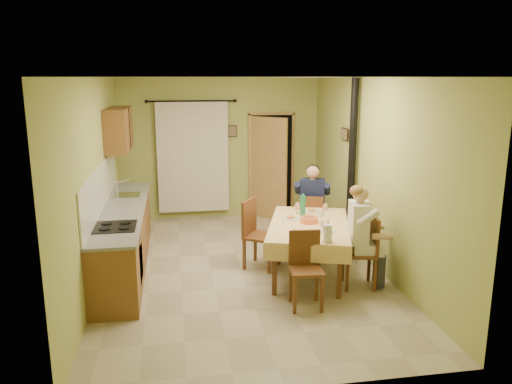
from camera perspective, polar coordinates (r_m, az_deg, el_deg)
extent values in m
cube|color=tan|center=(7.55, -1.77, -8.78)|extent=(4.00, 6.00, 0.01)
cube|color=#A6AF59|center=(10.09, -4.14, 4.98)|extent=(4.00, 0.04, 2.80)
cube|color=#A6AF59|center=(4.29, 3.56, -6.04)|extent=(4.00, 0.04, 2.80)
cube|color=#A6AF59|center=(7.17, -17.89, 1.10)|extent=(0.04, 6.00, 2.80)
cube|color=#A6AF59|center=(7.67, 13.14, 2.14)|extent=(0.04, 6.00, 2.80)
cube|color=white|center=(7.01, -1.93, 12.99)|extent=(4.00, 6.00, 0.04)
cube|color=brown|center=(7.76, -14.79, -5.16)|extent=(0.60, 3.60, 0.88)
cube|color=gray|center=(7.63, -14.99, -1.87)|extent=(0.64, 3.64, 0.04)
cube|color=white|center=(7.59, -17.27, 0.46)|extent=(0.02, 3.60, 0.66)
cube|color=silver|center=(8.40, -14.51, -0.39)|extent=(0.42, 0.42, 0.03)
cube|color=black|center=(6.67, -15.77, -3.84)|extent=(0.52, 0.56, 0.02)
cube|color=black|center=(6.79, -13.02, -7.60)|extent=(0.01, 0.55, 0.55)
cube|color=brown|center=(8.74, -15.41, 6.95)|extent=(0.35, 1.40, 0.70)
cylinder|color=black|center=(9.85, -7.40, 10.26)|extent=(1.70, 0.04, 0.04)
cube|color=silver|center=(9.98, -7.22, 3.95)|extent=(1.40, 0.06, 2.20)
cube|color=black|center=(10.28, 1.75, 3.07)|extent=(0.84, 0.03, 2.06)
cube|color=#AF8449|center=(10.19, -0.72, 2.99)|extent=(0.06, 0.06, 2.12)
cube|color=#AF8449|center=(10.37, 4.21, 3.12)|extent=(0.06, 0.06, 2.12)
cube|color=#AF8449|center=(10.14, 1.80, 8.97)|extent=(0.96, 0.06, 0.06)
cube|color=#AF8449|center=(9.98, 1.47, 2.71)|extent=(0.64, 0.58, 2.04)
cube|color=#EBC27B|center=(7.18, 6.09, -3.75)|extent=(1.58, 2.08, 0.04)
cube|color=#EBC27B|center=(6.34, 5.85, -7.09)|extent=(1.05, 0.33, 0.22)
cube|color=#EBC27B|center=(8.09, 6.23, -2.64)|extent=(1.05, 0.33, 0.22)
cube|color=#EBC27B|center=(7.24, 1.71, -4.45)|extent=(0.55, 1.77, 0.22)
cube|color=#EBC27B|center=(7.22, 10.44, -4.71)|extent=(0.55, 1.77, 0.22)
cylinder|color=white|center=(7.76, 6.40, -2.25)|extent=(0.25, 0.25, 0.02)
ellipsoid|color=#CC7233|center=(7.76, 6.40, -2.10)|extent=(0.12, 0.12, 0.05)
cylinder|color=white|center=(6.59, 6.14, -5.02)|extent=(0.25, 0.25, 0.02)
ellipsoid|color=#CC7233|center=(6.59, 6.14, -4.85)|extent=(0.12, 0.12, 0.05)
cylinder|color=white|center=(6.86, 8.04, -4.36)|extent=(0.25, 0.25, 0.02)
ellipsoid|color=#CC7233|center=(6.85, 8.05, -4.20)|extent=(0.12, 0.12, 0.05)
cylinder|color=white|center=(7.36, 3.99, -3.05)|extent=(0.25, 0.25, 0.02)
ellipsoid|color=#CC7233|center=(7.36, 4.00, -2.89)|extent=(0.12, 0.12, 0.05)
cylinder|color=#FF7E45|center=(7.21, 6.11, -3.18)|extent=(0.26, 0.26, 0.08)
cylinder|color=white|center=(6.65, 5.97, -4.87)|extent=(0.28, 0.28, 0.02)
cube|color=tan|center=(6.64, 5.85, -4.68)|extent=(0.06, 0.04, 0.03)
cube|color=tan|center=(6.65, 6.49, -4.69)|extent=(0.07, 0.06, 0.03)
cube|color=tan|center=(6.65, 5.93, -4.67)|extent=(0.06, 0.07, 0.03)
cube|color=tan|center=(6.64, 6.24, -4.69)|extent=(0.05, 0.06, 0.03)
cylinder|color=silver|center=(7.00, 7.59, -3.64)|extent=(0.07, 0.07, 0.10)
cylinder|color=silver|center=(7.53, 7.39, -2.44)|extent=(0.07, 0.07, 0.10)
cylinder|color=white|center=(6.37, 8.19, -4.67)|extent=(0.11, 0.11, 0.22)
cylinder|color=silver|center=(6.36, 8.20, -4.41)|extent=(0.02, 0.02, 0.30)
cube|color=#5B3318|center=(8.31, 6.37, -3.31)|extent=(0.48, 0.48, 0.04)
cube|color=#5B3318|center=(8.08, 6.34, -2.03)|extent=(0.37, 0.16, 0.43)
cube|color=#5B3318|center=(6.23, 5.79, -8.94)|extent=(0.42, 0.42, 0.04)
cube|color=#5B3318|center=(6.30, 5.55, -6.29)|extent=(0.39, 0.07, 0.45)
cube|color=#5B3318|center=(6.94, 11.72, -6.83)|extent=(0.49, 0.49, 0.04)
cube|color=#5B3318|center=(6.89, 13.40, -4.71)|extent=(0.11, 0.43, 0.49)
cube|color=#5B3318|center=(7.47, 0.69, -5.10)|extent=(0.64, 0.64, 0.04)
cube|color=#5B3318|center=(7.47, -0.79, -2.83)|extent=(0.29, 0.41, 0.53)
cube|color=#141938|center=(8.19, 6.34, -2.97)|extent=(0.47, 0.49, 0.16)
cube|color=#141938|center=(8.22, 6.45, -0.38)|extent=(0.45, 0.34, 0.54)
sphere|color=tan|center=(8.13, 6.52, 2.28)|extent=(0.21, 0.21, 0.21)
ellipsoid|color=black|center=(8.17, 6.54, 2.61)|extent=(0.21, 0.21, 0.16)
cube|color=silver|center=(6.93, 12.56, -6.18)|extent=(0.45, 0.42, 0.16)
cube|color=silver|center=(6.80, 11.64, -3.42)|extent=(0.28, 0.43, 0.54)
sphere|color=tan|center=(6.70, 11.87, -0.22)|extent=(0.21, 0.21, 0.21)
ellipsoid|color=olive|center=(6.68, 11.55, 0.12)|extent=(0.21, 0.21, 0.16)
cylinder|color=black|center=(8.18, 10.89, 2.91)|extent=(0.12, 0.12, 2.80)
cylinder|color=black|center=(8.49, 10.53, -5.43)|extent=(0.24, 0.24, 0.30)
cube|color=black|center=(10.05, -2.72, 6.97)|extent=(0.19, 0.03, 0.23)
cube|color=brown|center=(8.70, 10.09, 6.53)|extent=(0.03, 0.31, 0.21)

